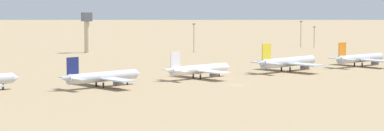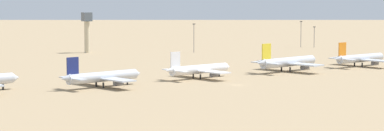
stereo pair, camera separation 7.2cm
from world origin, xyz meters
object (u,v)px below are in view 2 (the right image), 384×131
Objects in this scene: parked_jet_navy_3 at (102,77)px; parked_jet_yellow_5 at (288,62)px; parked_jet_orange_6 at (360,58)px; light_pole_west at (301,32)px; control_tower at (87,28)px; light_pole_east at (314,35)px; light_pole_mid at (194,36)px; parked_jet_white_4 at (199,69)px.

parked_jet_navy_3 is 99.41m from parked_jet_yellow_5.
light_pole_west reaches higher than parked_jet_orange_6.
light_pole_east is (145.17, -40.42, -6.64)m from control_tower.
light_pole_east is (89.97, -6.38, -1.95)m from light_pole_mid.
parked_jet_navy_3 is 2.16× the size of light_pole_mid.
light_pole_mid is (22.75, 118.11, 5.54)m from parked_jet_yellow_5.
parked_jet_navy_3 is at bearing -112.62° from control_tower.
control_tower is (-78.37, 152.11, 10.63)m from parked_jet_orange_6.
parked_jet_orange_6 is at bearing -7.73° from parked_jet_white_4.
light_pole_west is (60.63, 117.87, 5.83)m from parked_jet_orange_6.
parked_jet_navy_3 reaches higher than parked_jet_white_4.
parked_jet_navy_3 is at bearing -134.06° from light_pole_mid.
parked_jet_navy_3 is at bearing -148.56° from light_pole_west.
parked_jet_orange_6 is 171.44m from control_tower.
light_pole_mid is 1.27× the size of light_pole_east.
light_pole_mid is at bearing -31.66° from control_tower.
light_pole_west is 8.92m from light_pole_east.
control_tower reaches higher than parked_jet_navy_3.
parked_jet_yellow_5 is (99.11, 7.82, 0.39)m from parked_jet_navy_3.
parked_jet_yellow_5 is 120.41m from light_pole_mid.
control_tower is (18.26, 154.57, 10.76)m from parked_jet_white_4.
parked_jet_white_4 is 0.97× the size of parked_jet_orange_6.
control_tower reaches higher than parked_jet_yellow_5.
parked_jet_white_4 is 198.10m from light_pole_west.
control_tower reaches higher than light_pole_east.
light_pole_mid is at bearing 49.45° from parked_jet_white_4.
parked_jet_white_4 is 141.29m from light_pole_mid.
parked_jet_yellow_5 is 158.75m from light_pole_east.
light_pole_west is (106.55, 117.90, 5.43)m from parked_jet_yellow_5.
light_pole_mid reaches higher than parked_jet_orange_6.
parked_jet_orange_6 is 132.67m from light_pole_west.
light_pole_east reaches higher than parked_jet_navy_3.
light_pole_west is at bearing 21.37° from parked_jet_navy_3.
light_pole_east reaches higher than parked_jet_orange_6.
parked_jet_navy_3 is 1.00× the size of parked_jet_orange_6.
parked_jet_orange_6 is at bearing -117.22° from light_pole_west.
control_tower reaches higher than light_pole_mid.
light_pole_west is (205.65, 125.72, 5.82)m from parked_jet_navy_3.
light_pole_mid is at bearing 93.65° from parked_jet_orange_6.
light_pole_east is at bearing -15.56° from control_tower.
light_pole_west reaches higher than parked_jet_yellow_5.
control_tower is at bearing 91.19° from parked_jet_yellow_5.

